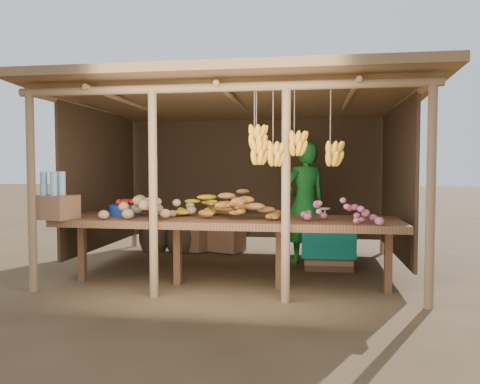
# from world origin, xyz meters

# --- Properties ---
(ground) EXTENTS (60.00, 60.00, 0.00)m
(ground) POSITION_xyz_m (0.00, 0.00, 0.00)
(ground) COLOR brown
(ground) RESTS_ON ground
(stall_structure) EXTENTS (4.70, 3.50, 2.43)m
(stall_structure) POSITION_xyz_m (0.06, 0.07, 1.92)
(stall_structure) COLOR #9D7751
(stall_structure) RESTS_ON ground
(counter) EXTENTS (3.90, 1.05, 0.80)m
(counter) POSITION_xyz_m (0.00, -0.95, 0.74)
(counter) COLOR brown
(counter) RESTS_ON ground
(potato_heap) EXTENTS (1.17, 0.74, 0.37)m
(potato_heap) POSITION_xyz_m (-0.77, -1.05, 0.99)
(potato_heap) COLOR #A78256
(potato_heap) RESTS_ON counter
(sweet_potato_heap) EXTENTS (0.99, 0.64, 0.36)m
(sweet_potato_heap) POSITION_xyz_m (0.11, -1.02, 0.98)
(sweet_potato_heap) COLOR #9F6129
(sweet_potato_heap) RESTS_ON counter
(onion_heap) EXTENTS (0.86, 0.57, 0.36)m
(onion_heap) POSITION_xyz_m (1.23, -1.23, 0.98)
(onion_heap) COLOR #B05568
(onion_heap) RESTS_ON counter
(banana_pile) EXTENTS (0.65, 0.45, 0.35)m
(banana_pile) POSITION_xyz_m (-0.39, -0.79, 0.97)
(banana_pile) COLOR gold
(banana_pile) RESTS_ON counter
(tomato_basin) EXTENTS (0.38, 0.38, 0.20)m
(tomato_basin) POSITION_xyz_m (-1.29, -0.85, 0.88)
(tomato_basin) COLOR navy
(tomato_basin) RESTS_ON counter
(bottle_box) EXTENTS (0.49, 0.42, 0.54)m
(bottle_box) POSITION_xyz_m (-1.90, -1.35, 1.00)
(bottle_box) COLOR brown
(bottle_box) RESTS_ON counter
(vendor) EXTENTS (0.75, 0.65, 1.74)m
(vendor) POSITION_xyz_m (0.86, 0.54, 0.87)
(vendor) COLOR #1A7626
(vendor) RESTS_ON ground
(tarp_crate) EXTENTS (0.73, 0.63, 0.85)m
(tarp_crate) POSITION_xyz_m (1.19, 0.24, 0.35)
(tarp_crate) COLOR brown
(tarp_crate) RESTS_ON ground
(carton_stack) EXTENTS (1.17, 0.56, 0.81)m
(carton_stack) POSITION_xyz_m (-0.59, 1.20, 0.36)
(carton_stack) COLOR brown
(carton_stack) RESTS_ON ground
(burlap_sacks) EXTENTS (0.95, 0.50, 0.67)m
(burlap_sacks) POSITION_xyz_m (-1.37, 1.11, 0.29)
(burlap_sacks) COLOR #483421
(burlap_sacks) RESTS_ON ground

